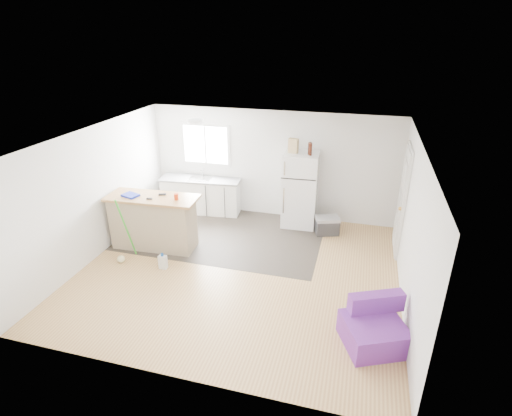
{
  "coord_description": "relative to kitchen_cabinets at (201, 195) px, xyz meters",
  "views": [
    {
      "loc": [
        1.89,
        -5.76,
        3.96
      ],
      "look_at": [
        0.12,
        0.7,
        0.94
      ],
      "focal_mm": 28.0,
      "sensor_mm": 36.0,
      "label": 1
    }
  ],
  "objects": [
    {
      "name": "room",
      "position": [
        1.61,
        -2.21,
        0.78
      ],
      "size": [
        5.51,
        5.01,
        2.41
      ],
      "color": "#B07C4A",
      "rests_on": "ground"
    },
    {
      "name": "vinyl_zone",
      "position": [
        0.89,
        -0.96,
        -0.42
      ],
      "size": [
        4.05,
        2.5,
        0.0
      ],
      "primitive_type": "cube",
      "color": "#363028",
      "rests_on": "floor"
    },
    {
      "name": "window",
      "position": [
        0.06,
        0.27,
        1.13
      ],
      "size": [
        1.18,
        0.06,
        0.98
      ],
      "color": "white",
      "rests_on": "back_wall"
    },
    {
      "name": "interior_door",
      "position": [
        4.33,
        -0.66,
        0.6
      ],
      "size": [
        0.11,
        0.92,
        2.1
      ],
      "color": "white",
      "rests_on": "right_wall"
    },
    {
      "name": "ceiling_fixture",
      "position": [
        0.41,
        -1.01,
        1.94
      ],
      "size": [
        0.3,
        0.3,
        0.07
      ],
      "primitive_type": "cylinder",
      "color": "white",
      "rests_on": "ceiling"
    },
    {
      "name": "kitchen_cabinets",
      "position": [
        0.0,
        0.0,
        0.0
      ],
      "size": [
        1.89,
        0.76,
        1.09
      ],
      "rotation": [
        0.0,
        0.0,
        0.1
      ],
      "color": "white",
      "rests_on": "floor"
    },
    {
      "name": "peninsula",
      "position": [
        -0.25,
        -1.8,
        0.12
      ],
      "size": [
        1.77,
        0.76,
        1.07
      ],
      "rotation": [
        0.0,
        0.0,
        0.06
      ],
      "color": "tan",
      "rests_on": "floor"
    },
    {
      "name": "refrigerator",
      "position": [
        2.32,
        -0.07,
        0.39
      ],
      "size": [
        0.75,
        0.71,
        1.62
      ],
      "rotation": [
        0.0,
        0.0,
        0.05
      ],
      "color": "white",
      "rests_on": "floor"
    },
    {
      "name": "cooler",
      "position": [
        2.97,
        -0.36,
        -0.23
      ],
      "size": [
        0.57,
        0.48,
        0.38
      ],
      "rotation": [
        0.0,
        0.0,
        0.34
      ],
      "color": "#303133",
      "rests_on": "floor"
    },
    {
      "name": "purple_seat",
      "position": [
        3.92,
        -3.43,
        -0.19
      ],
      "size": [
        1.01,
        1.01,
        0.64
      ],
      "rotation": [
        0.0,
        0.0,
        0.43
      ],
      "color": "purple",
      "rests_on": "floor"
    },
    {
      "name": "cleaner_jug",
      "position": [
        0.27,
        -2.5,
        -0.29
      ],
      "size": [
        0.14,
        0.1,
        0.31
      ],
      "rotation": [
        0.0,
        0.0,
        -0.03
      ],
      "color": "silver",
      "rests_on": "floor"
    },
    {
      "name": "mop",
      "position": [
        -0.55,
        -2.48,
        -0.19
      ],
      "size": [
        0.24,
        0.36,
        1.29
      ],
      "rotation": [
        0.0,
        0.0,
        -0.2
      ],
      "color": "green",
      "rests_on": "floor"
    },
    {
      "name": "red_cup",
      "position": [
        0.29,
        -1.81,
        0.71
      ],
      "size": [
        0.11,
        0.11,
        0.12
      ],
      "primitive_type": "cylinder",
      "rotation": [
        0.0,
        0.0,
        -0.42
      ],
      "color": "red",
      "rests_on": "peninsula"
    },
    {
      "name": "blue_tray",
      "position": [
        -0.62,
        -1.88,
        0.67
      ],
      "size": [
        0.35,
        0.3,
        0.04
      ],
      "primitive_type": "cube",
      "rotation": [
        0.0,
        0.0,
        -0.3
      ],
      "color": "#1222AF",
      "rests_on": "peninsula"
    },
    {
      "name": "tool_a",
      "position": [
        -0.07,
        -1.67,
        0.66
      ],
      "size": [
        0.15,
        0.09,
        0.03
      ],
      "primitive_type": "cube",
      "rotation": [
        0.0,
        0.0,
        0.35
      ],
      "color": "black",
      "rests_on": "peninsula"
    },
    {
      "name": "tool_b",
      "position": [
        -0.2,
        -1.93,
        0.66
      ],
      "size": [
        0.1,
        0.05,
        0.03
      ],
      "primitive_type": "cube",
      "rotation": [
        0.0,
        0.0,
        0.12
      ],
      "color": "black",
      "rests_on": "peninsula"
    },
    {
      "name": "cardboard_box",
      "position": [
        2.14,
        -0.09,
        1.35
      ],
      "size": [
        0.22,
        0.15,
        0.3
      ],
      "primitive_type": "cube",
      "rotation": [
        0.0,
        0.0,
        -0.25
      ],
      "color": "tan",
      "rests_on": "refrigerator"
    },
    {
      "name": "bottle_left",
      "position": [
        2.5,
        -0.17,
        1.33
      ],
      "size": [
        0.07,
        0.07,
        0.25
      ],
      "primitive_type": "cylinder",
      "rotation": [
        0.0,
        0.0,
        0.07
      ],
      "color": "#3C150A",
      "rests_on": "refrigerator"
    },
    {
      "name": "bottle_right",
      "position": [
        2.48,
        -0.11,
        1.33
      ],
      "size": [
        0.09,
        0.09,
        0.25
      ],
      "primitive_type": "cylinder",
      "rotation": [
        0.0,
        0.0,
        -0.35
      ],
      "color": "#3C150A",
      "rests_on": "refrigerator"
    }
  ]
}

